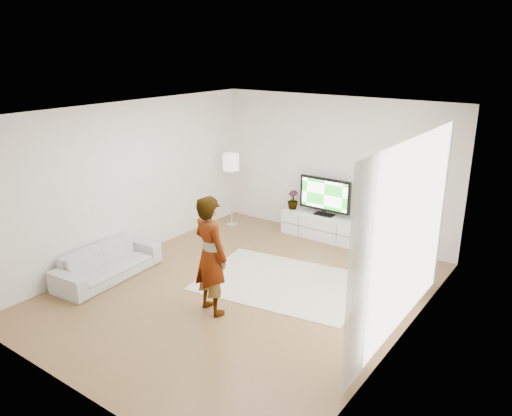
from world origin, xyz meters
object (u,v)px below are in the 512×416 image
Objects in this scene: media_console at (323,227)px; floor_lamp at (231,165)px; rug at (281,282)px; player at (210,255)px; television at (325,195)px; sofa at (108,263)px.

floor_lamp is at bearing -166.14° from media_console.
rug is 1.65m from player.
television is 0.70× the size of floor_lamp.
television is 0.63× the size of player.
player reaches higher than media_console.
player is 0.95× the size of sofa.
television is 0.42× the size of rug.
sofa is at bearing -118.88° from media_console.
floor_lamp is at bearing -5.60° from sofa.
television is 0.59× the size of sofa.
media_console is 2.28m from floor_lamp.
media_console is 2.22m from rug.
player is 2.22m from sofa.
player is (0.09, -3.52, 0.65)m from media_console.
sofa reaches higher than media_console.
player reaches higher than television.
player is (-0.33, -1.36, 0.88)m from rug.
player reaches higher than floor_lamp.
television is 2.06m from floor_lamp.
rug is at bearing -79.06° from media_console.
floor_lamp reaches higher than rug.
television is at bearing -73.29° from player.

